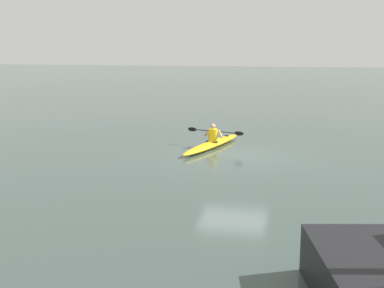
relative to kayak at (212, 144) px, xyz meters
name	(u,v)px	position (x,y,z in m)	size (l,w,h in m)	color
ground_plane	(234,156)	(-1.08, 1.47, -0.13)	(160.00, 160.00, 0.00)	#384742
kayak	(212,144)	(0.00, 0.00, 0.00)	(1.86, 4.73, 0.26)	#EAB214
kayaker	(213,134)	(-0.02, -0.08, 0.42)	(2.40, 0.75, 0.70)	yellow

